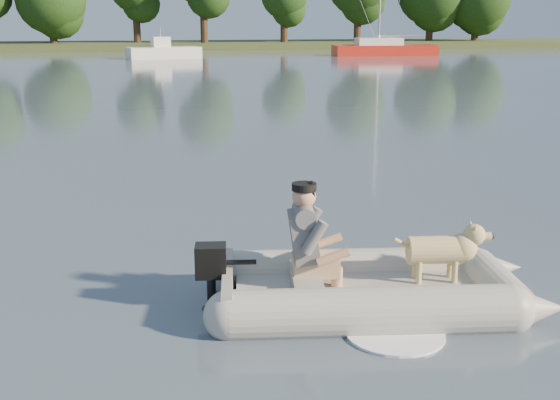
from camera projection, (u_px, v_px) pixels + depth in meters
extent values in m
plane|color=slate|center=(322.00, 304.00, 7.45)|extent=(160.00, 160.00, 0.00)
cube|color=#47512D|center=(164.00, 46.00, 66.33)|extent=(160.00, 12.00, 0.70)
cylinder|color=#332316|center=(53.00, 33.00, 63.61)|extent=(0.70, 0.70, 2.94)
cylinder|color=#332316|center=(137.00, 29.00, 65.45)|extent=(0.70, 0.70, 3.67)
cylinder|color=#332316|center=(204.00, 26.00, 64.75)|extent=(0.70, 0.70, 4.29)
cylinder|color=#332316|center=(284.00, 31.00, 66.50)|extent=(0.70, 0.70, 3.21)
cylinder|color=#332316|center=(357.00, 27.00, 68.32)|extent=(0.70, 0.70, 3.94)
cylinder|color=#332316|center=(429.00, 29.00, 69.98)|extent=(0.70, 0.70, 3.52)
cylinder|color=#332316|center=(475.00, 30.00, 70.66)|extent=(0.70, 0.70, 3.21)
cube|color=#B52214|center=(385.00, 52.00, 54.74)|extent=(8.12, 2.80, 1.00)
cube|color=white|center=(379.00, 42.00, 54.48)|extent=(3.59, 1.98, 0.60)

